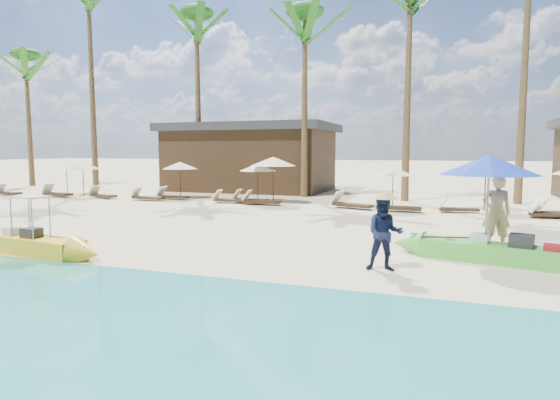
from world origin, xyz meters
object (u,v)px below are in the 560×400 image
(green_canoe, at_px, (499,253))
(tourist, at_px, (496,212))
(blue_umbrella, at_px, (489,165))
(yellow_canoe, at_px, (26,244))

(green_canoe, relative_size, tourist, 2.82)
(green_canoe, height_order, blue_umbrella, blue_umbrella)
(green_canoe, distance_m, yellow_canoe, 11.48)
(yellow_canoe, relative_size, blue_umbrella, 2.27)
(yellow_canoe, xyz_separation_m, tourist, (11.18, 4.43, 0.74))
(green_canoe, relative_size, yellow_canoe, 0.99)
(tourist, bearing_deg, blue_umbrella, 67.82)
(green_canoe, xyz_separation_m, tourist, (0.05, 1.61, 0.74))
(yellow_canoe, bearing_deg, tourist, 28.24)
(green_canoe, xyz_separation_m, blue_umbrella, (-0.27, 0.39, 1.99))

